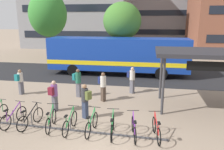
{
  "coord_description": "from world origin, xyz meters",
  "views": [
    {
      "loc": [
        1.52,
        -7.71,
        4.69
      ],
      "look_at": [
        -0.7,
        5.43,
        1.4
      ],
      "focal_mm": 35.74,
      "sensor_mm": 36.0,
      "label": 1
    }
  ],
  "objects_px": {
    "parked_bicycle_green_6": "(112,127)",
    "commuter_teal_pack_5": "(78,81)",
    "parked_bicycle_purple_7": "(134,129)",
    "commuter_teal_pack_0": "(20,80)",
    "parked_bicycle_green_5": "(92,124)",
    "street_tree_0": "(122,21)",
    "commuter_maroon_pack_4": "(54,94)",
    "parked_bicycle_green_4": "(70,123)",
    "parked_bicycle_black_2": "(31,119)",
    "parked_bicycle_purple_1": "(14,117)",
    "commuter_olive_pack_1": "(85,99)",
    "commuter_navy_pack_3": "(103,85)",
    "parked_bicycle_green_3": "(51,120)",
    "commuter_navy_pack_2": "(132,78)",
    "transit_shelter": "(220,55)",
    "street_tree_1": "(48,14)",
    "parked_bicycle_red_8": "(156,130)",
    "city_bus": "(119,55)"
  },
  "relations": [
    {
      "from": "parked_bicycle_green_4",
      "to": "transit_shelter",
      "type": "xyz_separation_m",
      "value": [
        6.82,
        3.68,
        2.58
      ]
    },
    {
      "from": "parked_bicycle_purple_7",
      "to": "commuter_teal_pack_0",
      "type": "bearing_deg",
      "value": 51.2
    },
    {
      "from": "parked_bicycle_purple_7",
      "to": "street_tree_0",
      "type": "bearing_deg",
      "value": -0.26
    },
    {
      "from": "commuter_navy_pack_2",
      "to": "parked_bicycle_black_2",
      "type": "bearing_deg",
      "value": -92.32
    },
    {
      "from": "parked_bicycle_green_5",
      "to": "street_tree_0",
      "type": "bearing_deg",
      "value": 4.74
    },
    {
      "from": "parked_bicycle_black_2",
      "to": "parked_bicycle_purple_7",
      "type": "distance_m",
      "value": 4.66
    },
    {
      "from": "parked_bicycle_purple_1",
      "to": "street_tree_1",
      "type": "distance_m",
      "value": 18.9
    },
    {
      "from": "commuter_navy_pack_2",
      "to": "parked_bicycle_green_4",
      "type": "bearing_deg",
      "value": -76.99
    },
    {
      "from": "commuter_maroon_pack_4",
      "to": "commuter_teal_pack_5",
      "type": "xyz_separation_m",
      "value": [
        0.52,
        2.38,
        0.08
      ]
    },
    {
      "from": "commuter_navy_pack_2",
      "to": "parked_bicycle_green_5",
      "type": "bearing_deg",
      "value": -68.18
    },
    {
      "from": "parked_bicycle_green_6",
      "to": "transit_shelter",
      "type": "relative_size",
      "value": 0.27
    },
    {
      "from": "parked_bicycle_green_4",
      "to": "commuter_navy_pack_2",
      "type": "relative_size",
      "value": 0.98
    },
    {
      "from": "parked_bicycle_black_2",
      "to": "commuter_navy_pack_3",
      "type": "height_order",
      "value": "commuter_navy_pack_3"
    },
    {
      "from": "parked_bicycle_purple_7",
      "to": "commuter_navy_pack_3",
      "type": "height_order",
      "value": "commuter_navy_pack_3"
    },
    {
      "from": "parked_bicycle_purple_7",
      "to": "transit_shelter",
      "type": "distance_m",
      "value": 6.11
    },
    {
      "from": "parked_bicycle_red_8",
      "to": "commuter_maroon_pack_4",
      "type": "xyz_separation_m",
      "value": [
        -5.23,
        1.98,
        0.57
      ]
    },
    {
      "from": "street_tree_0",
      "to": "commuter_teal_pack_5",
      "type": "bearing_deg",
      "value": -100.1
    },
    {
      "from": "commuter_navy_pack_3",
      "to": "street_tree_1",
      "type": "relative_size",
      "value": 0.22
    },
    {
      "from": "parked_bicycle_purple_7",
      "to": "parked_bicycle_red_8",
      "type": "relative_size",
      "value": 1.0
    },
    {
      "from": "parked_bicycle_green_4",
      "to": "commuter_navy_pack_3",
      "type": "bearing_deg",
      "value": -8.21
    },
    {
      "from": "transit_shelter",
      "to": "commuter_teal_pack_5",
      "type": "bearing_deg",
      "value": 174.94
    },
    {
      "from": "commuter_olive_pack_1",
      "to": "commuter_navy_pack_2",
      "type": "bearing_deg",
      "value": -81.71
    },
    {
      "from": "parked_bicycle_green_3",
      "to": "parked_bicycle_green_5",
      "type": "relative_size",
      "value": 0.99
    },
    {
      "from": "parked_bicycle_red_8",
      "to": "parked_bicycle_purple_1",
      "type": "bearing_deg",
      "value": 79.42
    },
    {
      "from": "parked_bicycle_purple_1",
      "to": "commuter_olive_pack_1",
      "type": "distance_m",
      "value": 3.34
    },
    {
      "from": "parked_bicycle_purple_1",
      "to": "commuter_navy_pack_2",
      "type": "relative_size",
      "value": 0.98
    },
    {
      "from": "parked_bicycle_red_8",
      "to": "commuter_maroon_pack_4",
      "type": "height_order",
      "value": "commuter_maroon_pack_4"
    },
    {
      "from": "city_bus",
      "to": "transit_shelter",
      "type": "relative_size",
      "value": 1.86
    },
    {
      "from": "parked_bicycle_purple_7",
      "to": "parked_bicycle_black_2",
      "type": "bearing_deg",
      "value": 78.04
    },
    {
      "from": "parked_bicycle_green_6",
      "to": "parked_bicycle_purple_7",
      "type": "bearing_deg",
      "value": -97.38
    },
    {
      "from": "parked_bicycle_red_8",
      "to": "commuter_navy_pack_2",
      "type": "xyz_separation_m",
      "value": [
        -1.47,
        5.66,
        0.63
      ]
    },
    {
      "from": "parked_bicycle_purple_1",
      "to": "parked_bicycle_green_3",
      "type": "xyz_separation_m",
      "value": [
        1.82,
        -0.02,
        0.0
      ]
    },
    {
      "from": "commuter_teal_pack_0",
      "to": "commuter_olive_pack_1",
      "type": "height_order",
      "value": "commuter_olive_pack_1"
    },
    {
      "from": "parked_bicycle_green_6",
      "to": "commuter_teal_pack_5",
      "type": "relative_size",
      "value": 0.96
    },
    {
      "from": "parked_bicycle_purple_1",
      "to": "parked_bicycle_purple_7",
      "type": "relative_size",
      "value": 1.0
    },
    {
      "from": "parked_bicycle_green_5",
      "to": "parked_bicycle_green_6",
      "type": "distance_m",
      "value": 0.91
    },
    {
      "from": "commuter_navy_pack_3",
      "to": "commuter_maroon_pack_4",
      "type": "distance_m",
      "value": 2.92
    },
    {
      "from": "city_bus",
      "to": "parked_bicycle_green_3",
      "type": "distance_m",
      "value": 10.77
    },
    {
      "from": "commuter_teal_pack_5",
      "to": "street_tree_1",
      "type": "distance_m",
      "value": 15.71
    },
    {
      "from": "city_bus",
      "to": "parked_bicycle_purple_7",
      "type": "height_order",
      "value": "city_bus"
    },
    {
      "from": "commuter_navy_pack_3",
      "to": "parked_bicycle_purple_7",
      "type": "bearing_deg",
      "value": -18.82
    },
    {
      "from": "parked_bicycle_green_3",
      "to": "commuter_maroon_pack_4",
      "type": "height_order",
      "value": "commuter_maroon_pack_4"
    },
    {
      "from": "parked_bicycle_purple_1",
      "to": "commuter_teal_pack_0",
      "type": "height_order",
      "value": "commuter_teal_pack_0"
    },
    {
      "from": "commuter_maroon_pack_4",
      "to": "parked_bicycle_green_4",
      "type": "bearing_deg",
      "value": -127.82
    },
    {
      "from": "commuter_maroon_pack_4",
      "to": "street_tree_1",
      "type": "bearing_deg",
      "value": 38.98
    },
    {
      "from": "city_bus",
      "to": "commuter_teal_pack_5",
      "type": "distance_m",
      "value": 6.57
    },
    {
      "from": "commuter_teal_pack_0",
      "to": "commuter_navy_pack_2",
      "type": "height_order",
      "value": "commuter_navy_pack_2"
    },
    {
      "from": "parked_bicycle_green_4",
      "to": "street_tree_1",
      "type": "bearing_deg",
      "value": 28.05
    },
    {
      "from": "city_bus",
      "to": "commuter_navy_pack_3",
      "type": "relative_size",
      "value": 6.89
    },
    {
      "from": "parked_bicycle_purple_1",
      "to": "commuter_navy_pack_3",
      "type": "xyz_separation_m",
      "value": [
        3.37,
        3.75,
        0.63
      ]
    }
  ]
}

